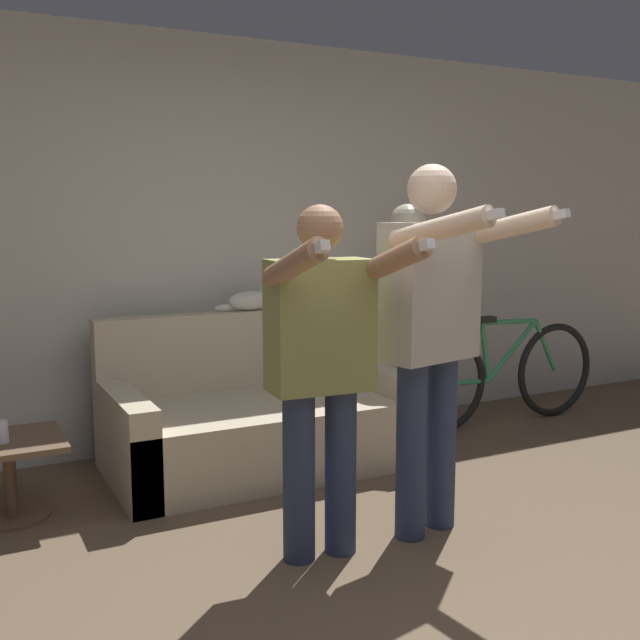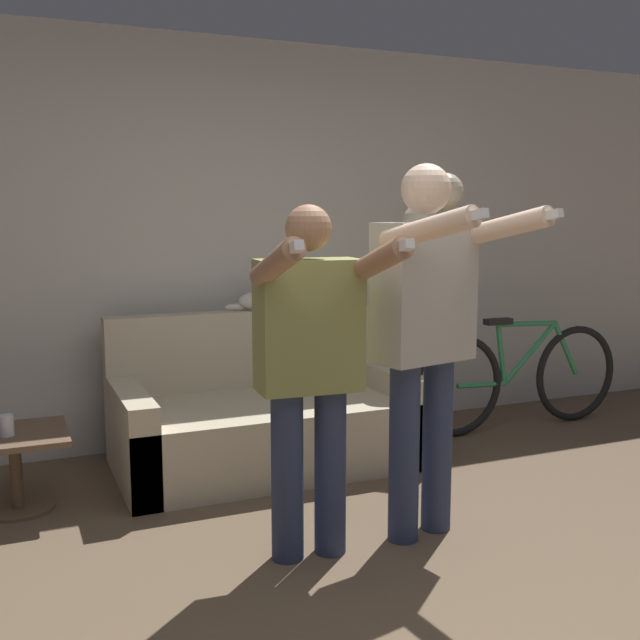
# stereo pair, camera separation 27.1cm
# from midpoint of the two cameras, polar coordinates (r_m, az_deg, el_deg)

# --- Properties ---
(ground_plane) EXTENTS (16.00, 16.00, 0.00)m
(ground_plane) POSITION_cam_midpoint_polar(r_m,az_deg,el_deg) (2.98, 6.81, -22.12)
(ground_plane) COLOR brown
(wall_back) EXTENTS (10.00, 0.05, 2.60)m
(wall_back) POSITION_cam_midpoint_polar(r_m,az_deg,el_deg) (4.90, -9.95, 5.70)
(wall_back) COLOR beige
(wall_back) RESTS_ON ground_plane
(couch) EXTENTS (1.74, 0.95, 0.89)m
(couch) POSITION_cam_midpoint_polar(r_m,az_deg,el_deg) (4.53, -6.62, -7.65)
(couch) COLOR beige
(couch) RESTS_ON ground_plane
(person_left) EXTENTS (0.54, 0.69, 1.53)m
(person_left) POSITION_cam_midpoint_polar(r_m,az_deg,el_deg) (3.16, -2.31, -2.95)
(person_left) COLOR #2D3856
(person_left) RESTS_ON ground_plane
(person_right) EXTENTS (0.63, 0.75, 1.72)m
(person_right) POSITION_cam_midpoint_polar(r_m,az_deg,el_deg) (3.42, 6.31, -0.18)
(person_right) COLOR #2D3856
(person_right) RESTS_ON ground_plane
(cat) EXTENTS (0.41, 0.14, 0.17)m
(cat) POSITION_cam_midpoint_polar(r_m,az_deg,el_deg) (4.77, -6.74, 1.59)
(cat) COLOR silver
(cat) RESTS_ON couch
(floor_lamp) EXTENTS (0.42, 0.30, 1.76)m
(floor_lamp) POSITION_cam_midpoint_polar(r_m,az_deg,el_deg) (4.97, 5.99, 7.18)
(floor_lamp) COLOR #756047
(floor_lamp) RESTS_ON ground_plane
(side_table) EXTENTS (0.52, 0.52, 0.40)m
(side_table) POSITION_cam_midpoint_polar(r_m,az_deg,el_deg) (4.08, -24.42, -9.77)
(side_table) COLOR brown
(side_table) RESTS_ON ground_plane
(cup) EXTENTS (0.07, 0.07, 0.11)m
(cup) POSITION_cam_midpoint_polar(r_m,az_deg,el_deg) (4.00, -24.96, -7.76)
(cup) COLOR silver
(cup) RESTS_ON side_table
(bicycle) EXTENTS (1.70, 0.07, 0.79)m
(bicycle) POSITION_cam_midpoint_polar(r_m,az_deg,el_deg) (5.44, 12.30, -4.08)
(bicycle) COLOR black
(bicycle) RESTS_ON ground_plane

